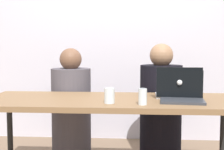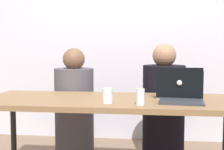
{
  "view_description": "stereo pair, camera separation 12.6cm",
  "coord_description": "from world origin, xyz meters",
  "px_view_note": "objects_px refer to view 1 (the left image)",
  "views": [
    {
      "loc": [
        0.17,
        -2.39,
        1.1
      ],
      "look_at": [
        0.0,
        0.07,
        0.88
      ],
      "focal_mm": 50.0,
      "sensor_mm": 36.0,
      "label": 1
    },
    {
      "loc": [
        0.3,
        -2.38,
        1.1
      ],
      "look_at": [
        0.0,
        0.07,
        0.88
      ],
      "focal_mm": 50.0,
      "sensor_mm": 36.0,
      "label": 2
    }
  ],
  "objects_px": {
    "person_on_left": "(71,111)",
    "water_glass_center": "(109,97)",
    "person_on_right": "(161,110)",
    "laptop_back_right": "(178,91)",
    "water_glass_right": "(143,98)",
    "laptop_front_right": "(182,95)"
  },
  "relations": [
    {
      "from": "person_on_left",
      "to": "person_on_right",
      "type": "relative_size",
      "value": 0.96
    },
    {
      "from": "person_on_left",
      "to": "water_glass_center",
      "type": "distance_m",
      "value": 0.92
    },
    {
      "from": "person_on_left",
      "to": "laptop_front_right",
      "type": "relative_size",
      "value": 3.24
    },
    {
      "from": "person_on_left",
      "to": "laptop_back_right",
      "type": "height_order",
      "value": "person_on_left"
    },
    {
      "from": "person_on_left",
      "to": "water_glass_center",
      "type": "height_order",
      "value": "person_on_left"
    },
    {
      "from": "person_on_left",
      "to": "laptop_front_right",
      "type": "distance_m",
      "value": 1.19
    },
    {
      "from": "person_on_left",
      "to": "water_glass_right",
      "type": "relative_size",
      "value": 9.49
    },
    {
      "from": "laptop_back_right",
      "to": "water_glass_right",
      "type": "relative_size",
      "value": 3.09
    },
    {
      "from": "person_on_left",
      "to": "water_glass_right",
      "type": "height_order",
      "value": "person_on_left"
    },
    {
      "from": "water_glass_center",
      "to": "water_glass_right",
      "type": "bearing_deg",
      "value": -10.37
    },
    {
      "from": "person_on_right",
      "to": "water_glass_right",
      "type": "height_order",
      "value": "person_on_right"
    },
    {
      "from": "laptop_front_right",
      "to": "water_glass_center",
      "type": "bearing_deg",
      "value": -161.59
    },
    {
      "from": "laptop_front_right",
      "to": "water_glass_right",
      "type": "relative_size",
      "value": 2.93
    },
    {
      "from": "person_on_left",
      "to": "water_glass_center",
      "type": "relative_size",
      "value": 10.02
    },
    {
      "from": "person_on_right",
      "to": "water_glass_center",
      "type": "xyz_separation_m",
      "value": [
        -0.44,
        -0.76,
        0.24
      ]
    },
    {
      "from": "person_on_left",
      "to": "person_on_right",
      "type": "bearing_deg",
      "value": 174.52
    },
    {
      "from": "laptop_front_right",
      "to": "water_glass_right",
      "type": "height_order",
      "value": "laptop_front_right"
    },
    {
      "from": "person_on_right",
      "to": "water_glass_right",
      "type": "bearing_deg",
      "value": 89.18
    },
    {
      "from": "laptop_back_right",
      "to": "water_glass_right",
      "type": "distance_m",
      "value": 0.43
    },
    {
      "from": "person_on_left",
      "to": "laptop_front_right",
      "type": "bearing_deg",
      "value": 140.78
    },
    {
      "from": "person_on_right",
      "to": "water_glass_center",
      "type": "bearing_deg",
      "value": 73.22
    },
    {
      "from": "person_on_left",
      "to": "person_on_right",
      "type": "xyz_separation_m",
      "value": [
        0.87,
        0.0,
        0.02
      ]
    }
  ]
}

